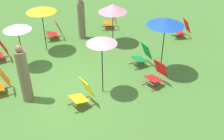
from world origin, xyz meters
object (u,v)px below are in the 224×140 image
object	(u,v)px
deckchair_3	(183,29)
umbrella_1	(41,9)
umbrella_2	(102,40)
deckchair_7	(55,31)
deckchair_5	(83,94)
umbrella_4	(113,8)
deckchair_1	(111,21)
umbrella_3	(17,27)
deckchair_2	(157,74)
deckchair_6	(143,56)
umbrella_0	(166,22)
deckchair_0	(1,83)
person_0	(81,20)
person_1	(24,75)
deckchair_8	(0,52)

from	to	relation	value
deckchair_3	umbrella_1	xyz separation A→B (m)	(-0.93, -5.78, 1.34)
umbrella_1	umbrella_2	distance (m)	3.67
deckchair_7	umbrella_1	size ratio (longest dim) A/B	0.46
deckchair_5	umbrella_4	xyz separation A→B (m)	(-3.52, 2.28, 1.15)
umbrella_2	umbrella_4	distance (m)	3.50
deckchair_1	deckchair_5	world-z (taller)	same
deckchair_1	umbrella_3	world-z (taller)	umbrella_3
deckchair_2	deckchair_6	size ratio (longest dim) A/B	1.04
deckchair_1	umbrella_1	distance (m)	3.62
deckchair_6	umbrella_0	size ratio (longest dim) A/B	0.41
deckchair_0	deckchair_5	xyz separation A→B (m)	(1.44, 2.24, 0.00)
umbrella_3	deckchair_2	bearing A→B (deg)	55.43
umbrella_1	umbrella_2	world-z (taller)	umbrella_2
person_0	umbrella_1	bearing A→B (deg)	122.45
umbrella_1	deckchair_3	bearing A→B (deg)	80.86
deckchair_3	umbrella_0	world-z (taller)	umbrella_0
umbrella_2	person_0	world-z (taller)	umbrella_2
deckchair_6	umbrella_4	size ratio (longest dim) A/B	0.50
umbrella_2	umbrella_3	distance (m)	3.36
deckchair_2	umbrella_4	world-z (taller)	umbrella_4
deckchair_0	umbrella_4	size ratio (longest dim) A/B	0.50
umbrella_0	umbrella_3	size ratio (longest dim) A/B	1.22
umbrella_0	person_1	bearing A→B (deg)	-90.44
deckchair_0	deckchair_1	xyz separation A→B (m)	(-3.47, 4.97, 0.00)
person_1	deckchair_6	bearing A→B (deg)	-95.55
umbrella_2	umbrella_3	bearing A→B (deg)	-139.28
deckchair_0	deckchair_7	size ratio (longest dim) A/B	1.00
deckchair_5	umbrella_0	xyz separation A→B (m)	(-0.78, 3.04, 1.52)
umbrella_0	umbrella_3	world-z (taller)	umbrella_0
deckchair_6	umbrella_4	distance (m)	2.40
deckchair_1	deckchair_5	distance (m)	5.62
deckchair_6	deckchair_7	distance (m)	4.14
umbrella_3	person_1	bearing A→B (deg)	-2.24
deckchair_5	umbrella_4	distance (m)	4.34
deckchair_8	umbrella_4	xyz separation A→B (m)	(0.07, 4.47, 1.15)
deckchair_2	umbrella_3	distance (m)	4.98
deckchair_6	deckchair_2	bearing A→B (deg)	-8.59
deckchair_0	umbrella_3	bearing A→B (deg)	148.23
deckchair_8	deckchair_2	bearing A→B (deg)	49.45
deckchair_7	umbrella_2	bearing A→B (deg)	10.52
deckchair_1	umbrella_0	xyz separation A→B (m)	(4.13, 0.31, 1.52)
deckchair_5	deckchair_6	size ratio (longest dim) A/B	1.03
umbrella_3	person_1	xyz separation A→B (m)	(2.11, -0.08, -0.65)
deckchair_6	umbrella_4	xyz separation A→B (m)	(-2.07, -0.37, 1.15)
umbrella_1	umbrella_2	bearing A→B (deg)	19.18
umbrella_4	deckchair_6	bearing A→B (deg)	10.22
deckchair_2	umbrella_1	bearing A→B (deg)	-158.59
deckchair_5	deckchair_3	bearing A→B (deg)	103.04
deckchair_7	umbrella_4	bearing A→B (deg)	63.56
deckchair_2	umbrella_3	xyz separation A→B (m)	(-2.75, -3.99, 1.16)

